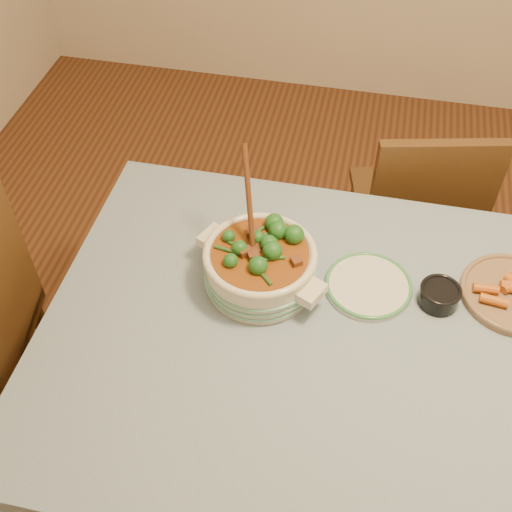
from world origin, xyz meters
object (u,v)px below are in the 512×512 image
(white_plate, at_px, (368,286))
(chair_far, at_px, (418,209))
(stew_casserole, at_px, (260,264))
(condiment_bowl, at_px, (439,295))
(dining_table, at_px, (376,368))

(white_plate, bearing_deg, chair_far, 76.39)
(stew_casserole, bearing_deg, chair_far, 56.83)
(stew_casserole, xyz_separation_m, white_plate, (0.28, 0.04, -0.06))
(condiment_bowl, height_order, chair_far, chair_far)
(stew_casserole, bearing_deg, white_plate, 7.80)
(white_plate, bearing_deg, condiment_bowl, -3.08)
(white_plate, height_order, chair_far, chair_far)
(dining_table, relative_size, stew_casserole, 4.49)
(stew_casserole, height_order, white_plate, stew_casserole)
(chair_far, bearing_deg, dining_table, 69.77)
(dining_table, bearing_deg, white_plate, 105.70)
(dining_table, height_order, stew_casserole, stew_casserole)
(dining_table, xyz_separation_m, chair_far, (0.10, 0.80, -0.17))
(condiment_bowl, bearing_deg, white_plate, 176.92)
(condiment_bowl, bearing_deg, dining_table, -127.19)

